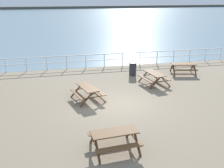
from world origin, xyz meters
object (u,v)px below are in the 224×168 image
Objects in this scene: picnic_table_near_left at (114,136)px; picnic_table_near_right at (88,90)px; litter_bin at (133,69)px; picnic_table_far_right at (154,76)px; picnic_table_far_left at (183,66)px.

picnic_table_near_right is at bearing 89.03° from picnic_table_near_left.
picnic_table_near_left is 9.83m from litter_bin.
picnic_table_far_right is (4.33, 6.94, 0.00)m from picnic_table_near_left.
picnic_table_near_left is at bearing 138.91° from picnic_table_far_right.
litter_bin reaches higher than picnic_table_far_right.
picnic_table_far_left is (7.35, 8.73, 0.00)m from picnic_table_near_left.
litter_bin is (3.53, 9.17, -0.10)m from picnic_table_near_left.
litter_bin is at bearing -174.38° from picnic_table_far_left.
litter_bin reaches higher than picnic_table_near_right.
picnic_table_far_left is 3.84m from litter_bin.
litter_bin is at bearing 10.68° from picnic_table_far_right.
picnic_table_near_left is 5.23m from picnic_table_near_right.
picnic_table_near_left is at bearing 169.18° from picnic_table_near_right.
picnic_table_near_left is 0.95× the size of picnic_table_far_right.
picnic_table_near_right and picnic_table_far_right have the same top height.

